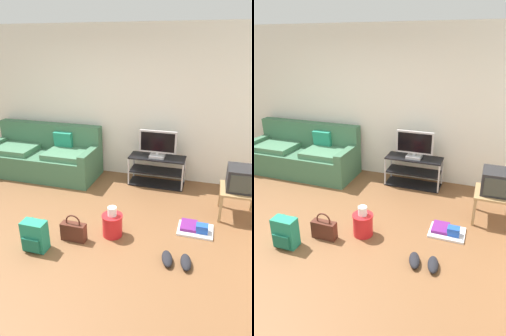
# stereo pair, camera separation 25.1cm
# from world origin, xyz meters

# --- Properties ---
(ground_plane) EXTENTS (9.00, 9.80, 0.02)m
(ground_plane) POSITION_xyz_m (0.00, 0.00, -0.01)
(ground_plane) COLOR brown
(wall_back) EXTENTS (9.00, 0.10, 2.70)m
(wall_back) POSITION_xyz_m (0.00, 2.45, 1.35)
(wall_back) COLOR silver
(wall_back) RESTS_ON ground_plane
(couch) EXTENTS (2.12, 0.87, 0.95)m
(couch) POSITION_xyz_m (-1.27, 1.95, 0.35)
(couch) COLOR #3D6B4C
(couch) RESTS_ON ground_plane
(tv_stand) EXTENTS (0.98, 0.39, 0.53)m
(tv_stand) POSITION_xyz_m (0.90, 2.09, 0.26)
(tv_stand) COLOR black
(tv_stand) RESTS_ON ground_plane
(flat_tv) EXTENTS (0.65, 0.22, 0.48)m
(flat_tv) POSITION_xyz_m (0.90, 2.07, 0.76)
(flat_tv) COLOR #B2B2B7
(flat_tv) RESTS_ON tv_stand
(side_table) EXTENTS (0.53, 0.53, 0.44)m
(side_table) POSITION_xyz_m (2.24, 1.35, 0.37)
(side_table) COLOR #9E7A4C
(side_table) RESTS_ON ground_plane
(crt_tv) EXTENTS (0.39, 0.42, 0.33)m
(crt_tv) POSITION_xyz_m (2.24, 1.37, 0.61)
(crt_tv) COLOR #232326
(crt_tv) RESTS_ON side_table
(backpack) EXTENTS (0.30, 0.24, 0.39)m
(backpack) POSITION_xyz_m (-0.18, -0.16, 0.19)
(backpack) COLOR #238466
(backpack) RESTS_ON ground_plane
(handbag) EXTENTS (0.33, 0.12, 0.37)m
(handbag) POSITION_xyz_m (0.18, 0.14, 0.13)
(handbag) COLOR #4C2319
(handbag) RESTS_ON ground_plane
(cleaning_bucket) EXTENTS (0.28, 0.28, 0.42)m
(cleaning_bucket) POSITION_xyz_m (0.63, 0.38, 0.18)
(cleaning_bucket) COLOR red
(cleaning_bucket) RESTS_ON ground_plane
(sneakers_pair) EXTENTS (0.40, 0.30, 0.09)m
(sneakers_pair) POSITION_xyz_m (1.53, 0.06, 0.04)
(sneakers_pair) COLOR black
(sneakers_pair) RESTS_ON ground_plane
(floor_tray) EXTENTS (0.47, 0.36, 0.14)m
(floor_tray) POSITION_xyz_m (1.69, 0.79, 0.04)
(floor_tray) COLOR silver
(floor_tray) RESTS_ON ground_plane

